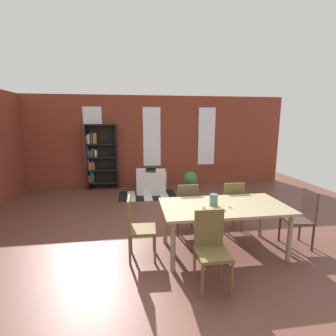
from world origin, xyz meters
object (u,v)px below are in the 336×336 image
(dining_chair_head_left, at_px, (137,226))
(dining_chair_far_left, at_px, (186,206))
(dining_chair_near_left, at_px, (211,246))
(dining_chair_head_right, at_px, (302,216))
(dining_chair_far_right, at_px, (231,204))
(potted_plant_by_shelf, at_px, (190,180))
(bookshelf_tall, at_px, (100,156))
(vase_on_table, at_px, (214,200))
(dining_table, at_px, (224,210))
(armchair_white, at_px, (152,183))

(dining_chair_head_left, xyz_separation_m, dining_chair_far_left, (0.91, 0.73, 0.00))
(dining_chair_near_left, height_order, dining_chair_head_right, same)
(dining_chair_head_left, relative_size, dining_chair_far_right, 1.00)
(dining_chair_head_left, xyz_separation_m, potted_plant_by_shelf, (1.64, 3.49, -0.18))
(dining_chair_head_right, bearing_deg, bookshelf_tall, 131.63)
(dining_chair_head_right, xyz_separation_m, dining_chair_far_right, (-0.90, 0.74, 0.00))
(vase_on_table, xyz_separation_m, dining_chair_head_right, (1.50, -0.01, -0.35))
(dining_table, relative_size, dining_chair_far_right, 2.03)
(dining_chair_far_left, xyz_separation_m, dining_chair_head_right, (1.77, -0.74, 0.00))
(dining_chair_far_left, distance_m, armchair_white, 2.76)
(dining_chair_head_right, height_order, potted_plant_by_shelf, dining_chair_head_right)
(dining_chair_near_left, bearing_deg, vase_on_table, 70.11)
(dining_table, height_order, dining_chair_far_right, dining_chair_far_right)
(dining_table, bearing_deg, bookshelf_tall, 119.65)
(potted_plant_by_shelf, bearing_deg, dining_chair_far_left, -104.90)
(dining_chair_near_left, distance_m, armchair_white, 4.22)
(bookshelf_tall, height_order, armchair_white, bookshelf_tall)
(vase_on_table, bearing_deg, potted_plant_by_shelf, 82.34)
(dining_chair_near_left, distance_m, bookshelf_tall, 5.29)
(dining_table, distance_m, vase_on_table, 0.24)
(dining_chair_far_left, bearing_deg, armchair_white, 98.56)
(armchair_white, bearing_deg, dining_chair_far_left, -81.44)
(dining_chair_near_left, relative_size, dining_chair_head_right, 1.00)
(dining_chair_far_right, height_order, armchair_white, dining_chair_far_right)
(dining_chair_far_left, bearing_deg, dining_chair_head_right, -22.82)
(dining_table, xyz_separation_m, dining_chair_far_right, (0.43, 0.74, -0.18))
(bookshelf_tall, bearing_deg, armchair_white, -24.68)
(dining_chair_far_left, xyz_separation_m, potted_plant_by_shelf, (0.73, 2.76, -0.18))
(potted_plant_by_shelf, bearing_deg, armchair_white, -178.35)
(dining_chair_head_left, xyz_separation_m, dining_chair_near_left, (0.90, -0.74, 0.00))
(dining_chair_head_left, relative_size, bookshelf_tall, 0.48)
(dining_chair_far_right, height_order, bookshelf_tall, bookshelf_tall)
(dining_chair_far_right, bearing_deg, dining_table, -120.35)
(vase_on_table, distance_m, dining_chair_near_left, 0.86)
(dining_chair_far_left, xyz_separation_m, bookshelf_tall, (-1.94, 3.43, 0.50))
(dining_table, height_order, dining_chair_near_left, dining_chair_near_left)
(dining_chair_head_left, bearing_deg, dining_chair_head_right, -0.21)
(dining_table, bearing_deg, dining_chair_far_right, 59.65)
(dining_chair_far_left, bearing_deg, dining_chair_head_left, -140.99)
(dining_table, height_order, armchair_white, dining_table)
(dining_chair_head_left, distance_m, potted_plant_by_shelf, 3.86)
(potted_plant_by_shelf, bearing_deg, vase_on_table, -97.66)
(vase_on_table, distance_m, dining_chair_far_right, 1.01)
(dining_chair_far_right, bearing_deg, dining_chair_far_left, 180.00)
(vase_on_table, xyz_separation_m, potted_plant_by_shelf, (0.47, 3.49, -0.53))
(dining_chair_far_left, bearing_deg, vase_on_table, -70.31)
(dining_table, bearing_deg, dining_chair_head_left, 179.86)
(dining_chair_near_left, relative_size, armchair_white, 1.02)
(armchair_white, xyz_separation_m, potted_plant_by_shelf, (1.14, 0.03, 0.05))
(dining_chair_near_left, height_order, armchair_white, dining_chair_near_left)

